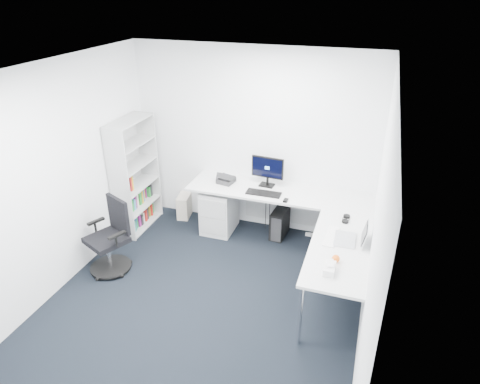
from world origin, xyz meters
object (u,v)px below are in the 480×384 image
(bookshelf, at_px, (135,176))
(task_chair, at_px, (106,238))
(l_desk, at_px, (276,228))
(monitor, at_px, (267,171))
(laptop, at_px, (346,231))

(bookshelf, bearing_deg, task_chair, -79.40)
(l_desk, relative_size, bookshelf, 1.58)
(bookshelf, bearing_deg, l_desk, -1.32)
(task_chair, distance_m, monitor, 2.36)
(bookshelf, relative_size, laptop, 4.92)
(bookshelf, xyz_separation_m, monitor, (1.92, 0.41, 0.16))
(monitor, bearing_deg, laptop, -37.41)
(bookshelf, relative_size, task_chair, 1.73)
(bookshelf, height_order, laptop, bookshelf)
(l_desk, bearing_deg, laptop, -34.05)
(task_chair, xyz_separation_m, laptop, (2.92, 0.43, 0.42))
(l_desk, bearing_deg, bookshelf, 178.68)
(monitor, xyz_separation_m, laptop, (1.22, -1.11, -0.10))
(monitor, distance_m, laptop, 1.65)
(l_desk, relative_size, laptop, 7.78)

